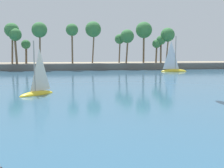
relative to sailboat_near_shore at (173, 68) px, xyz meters
The scene contains 4 objects.
sea 24.48m from the sailboat_near_shore, 169.76° to the right, with size 220.00×109.75×0.06m, color #33607F.
palm_headland 27.11m from the sailboat_near_shore, 156.95° to the left, with size 97.27×6.94×13.51m.
sailboat_near_shore is the anchor object (origin of this frame).
sailboat_mid_bay 44.98m from the sailboat_near_shore, 131.17° to the right, with size 4.42×4.35×6.92m.
Camera 1 is at (-1.47, -2.27, 5.37)m, focal length 45.61 mm.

